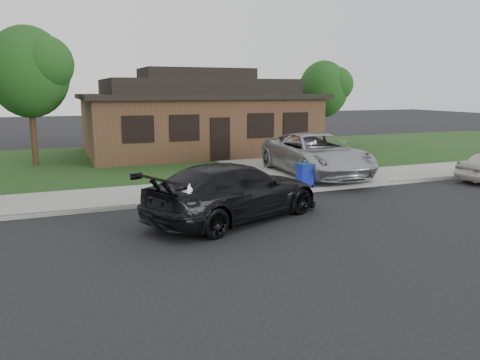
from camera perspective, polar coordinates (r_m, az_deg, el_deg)
name	(u,v)px	position (r m, az deg, el deg)	size (l,w,h in m)	color
ground	(216,235)	(11.95, -2.91, -6.68)	(120.00, 120.00, 0.00)	black
sidewalk	(170,193)	(16.58, -8.54, -1.56)	(60.00, 3.00, 0.12)	gray
curb	(181,202)	(15.16, -7.22, -2.70)	(60.00, 0.12, 0.12)	gray
lawn	(133,161)	(24.32, -12.93, 2.27)	(60.00, 13.00, 0.13)	#193814
driveway	(265,163)	(23.19, 3.08, 2.14)	(4.50, 13.00, 0.14)	gray
sedan	(235,191)	(13.14, -0.66, -1.41)	(5.98, 4.20, 1.61)	black
minivan	(316,154)	(19.68, 9.25, 3.15)	(2.84, 6.15, 1.71)	#A9ACB1
recycling_bin	(305,175)	(17.12, 7.93, 0.59)	(0.55, 0.58, 0.88)	#0D1C98
house	(197,116)	(26.93, -5.31, 7.75)	(12.60, 8.60, 4.65)	#422B1C
tree_0	(32,70)	(23.68, -24.00, 12.12)	(3.78, 3.60, 6.34)	#332114
tree_1	(326,88)	(29.73, 10.48, 10.96)	(3.15, 3.00, 5.25)	#332114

